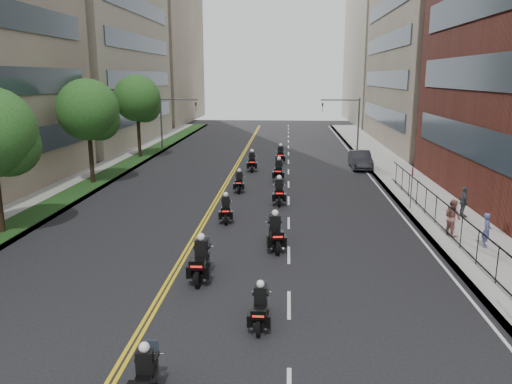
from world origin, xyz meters
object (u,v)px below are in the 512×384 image
motorcycle_5 (279,193)px  motorcycle_8 (252,162)px  motorcycle_3 (275,234)px  motorcycle_2 (201,262)px  motorcycle_6 (239,183)px  motorcycle_4 (226,210)px  motorcycle_1 (260,309)px  pedestrian_c (464,202)px  pedestrian_a (487,230)px  motorcycle_9 (280,156)px  pedestrian_b (453,217)px  parked_sedan (360,160)px  motorcycle_0 (145,380)px  motorcycle_7 (279,171)px

motorcycle_5 → motorcycle_8: 11.31m
motorcycle_8 → motorcycle_5: bearing=-81.1°
motorcycle_3 → motorcycle_8: 19.60m
motorcycle_2 → motorcycle_6: bearing=89.4°
motorcycle_4 → motorcycle_1: bearing=-83.8°
motorcycle_5 → motorcycle_8: bearing=101.2°
motorcycle_6 → pedestrian_c: 14.44m
motorcycle_5 → pedestrian_a: motorcycle_5 is taller
motorcycle_3 → pedestrian_a: size_ratio=1.55×
pedestrian_c → motorcycle_5: bearing=73.7°
motorcycle_1 → motorcycle_9: motorcycle_9 is taller
motorcycle_3 → pedestrian_b: (8.63, 2.14, 0.33)m
motorcycle_3 → parked_sedan: (6.83, 21.17, 0.03)m
motorcycle_5 → pedestrian_c: pedestrian_c is taller
motorcycle_0 → motorcycle_3: (2.88, 11.37, 0.11)m
motorcycle_2 → pedestrian_c: bearing=34.7°
motorcycle_4 → motorcycle_8: (0.36, 15.08, 0.08)m
pedestrian_b → parked_sedan: bearing=-14.3°
motorcycle_6 → motorcycle_8: (0.32, 7.83, 0.09)m
motorcycle_5 → pedestrian_a: size_ratio=1.53×
motorcycle_9 → pedestrian_c: (10.42, -17.65, 0.29)m
motorcycle_1 → motorcycle_9: size_ratio=0.82×
motorcycle_9 → pedestrian_b: bearing=-67.7°
motorcycle_1 → motorcycle_8: motorcycle_8 is taller
motorcycle_4 → parked_sedan: size_ratio=0.48×
motorcycle_2 → parked_sedan: bearing=68.4°
motorcycle_2 → motorcycle_5: 12.45m
motorcycle_5 → motorcycle_9: 14.77m
motorcycle_7 → pedestrian_a: bearing=-55.2°
motorcycle_6 → motorcycle_8: bearing=85.9°
motorcycle_4 → motorcycle_9: (2.71, 18.82, 0.09)m
motorcycle_0 → pedestrian_a: (12.51, 11.84, 0.33)m
motorcycle_7 → motorcycle_9: 7.74m
motorcycle_2 → motorcycle_3: bearing=52.3°
motorcycle_2 → pedestrian_c: size_ratio=1.44×
motorcycle_4 → motorcycle_0: bearing=-96.2°
motorcycle_0 → parked_sedan: motorcycle_0 is taller
motorcycle_8 → pedestrian_a: (12.09, -18.98, 0.23)m
motorcycle_2 → motorcycle_7: bearing=81.6°
motorcycle_4 → motorcycle_6: motorcycle_4 is taller
motorcycle_6 → pedestrian_a: (12.42, -11.15, 0.32)m
motorcycle_4 → pedestrian_a: size_ratio=1.37×
motorcycle_0 → motorcycle_4: (0.06, 15.73, 0.02)m
motorcycle_8 → motorcycle_6: bearing=-96.1°
motorcycle_0 → motorcycle_5: motorcycle_5 is taller
motorcycle_4 → motorcycle_5: (2.85, 4.05, 0.07)m
motorcycle_4 → pedestrian_c: 13.19m
motorcycle_5 → motorcycle_2: bearing=-104.7°
motorcycle_2 → pedestrian_c: 16.05m
motorcycle_9 → pedestrian_a: size_ratio=1.56×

